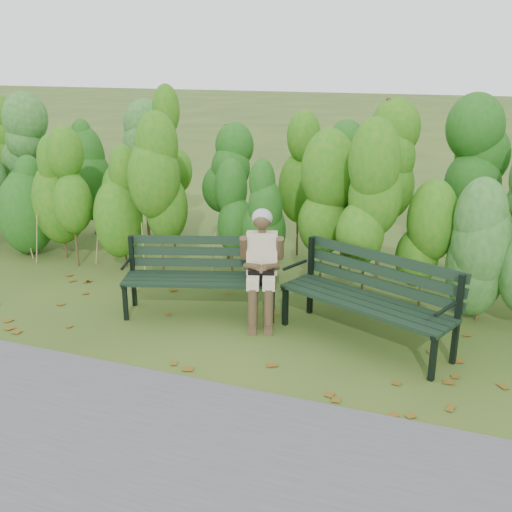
% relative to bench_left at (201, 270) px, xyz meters
% --- Properties ---
extents(ground, '(80.00, 80.00, 0.00)m').
position_rel_bench_left_xyz_m(ground, '(0.67, -0.44, -0.48)').
color(ground, '#2E4718').
extents(footpath, '(60.00, 2.50, 0.01)m').
position_rel_bench_left_xyz_m(footpath, '(0.67, -2.64, -0.48)').
color(footpath, '#474749').
rests_on(footpath, ground).
extents(hedge_band, '(11.04, 1.67, 2.42)m').
position_rel_bench_left_xyz_m(hedge_band, '(0.67, 1.42, 0.77)').
color(hedge_band, '#47381E').
rests_on(hedge_band, ground).
extents(leaf_litter, '(6.05, 2.17, 0.01)m').
position_rel_bench_left_xyz_m(leaf_litter, '(0.67, -0.60, -0.48)').
color(leaf_litter, brown).
rests_on(leaf_litter, ground).
extents(bench_left, '(1.73, 1.01, 0.82)m').
position_rel_bench_left_xyz_m(bench_left, '(0.00, 0.00, 0.00)').
color(bench_left, black).
rests_on(bench_left, ground).
extents(bench_right, '(1.84, 1.20, 0.88)m').
position_rel_bench_left_xyz_m(bench_right, '(1.87, -0.08, 0.03)').
color(bench_right, black).
rests_on(bench_right, ground).
extents(seated_woman, '(0.52, 0.73, 1.19)m').
position_rel_bench_left_xyz_m(seated_woman, '(0.69, 0.04, 0.19)').
color(seated_woman, '#BDB692').
rests_on(seated_woman, ground).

